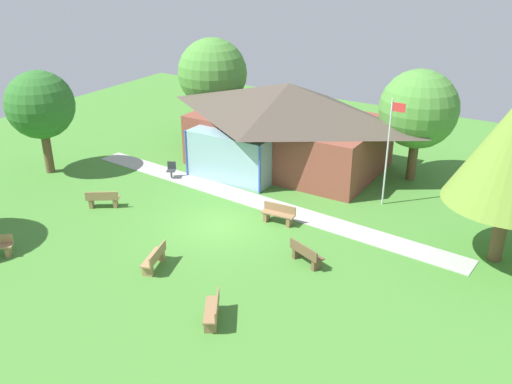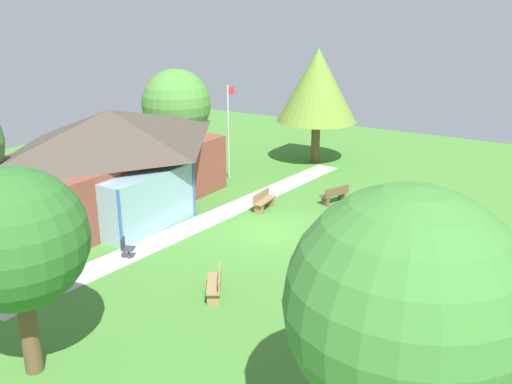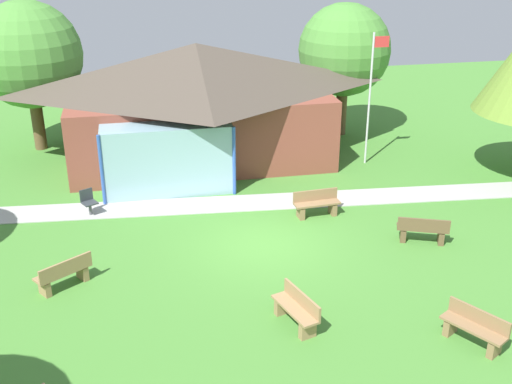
{
  "view_description": "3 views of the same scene",
  "coord_description": "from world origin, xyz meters",
  "px_view_note": "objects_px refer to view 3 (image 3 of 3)",
  "views": [
    {
      "loc": [
        12.67,
        -17.58,
        11.4
      ],
      "look_at": [
        0.82,
        1.72,
        1.13
      ],
      "focal_mm": 39.43,
      "sensor_mm": 36.0,
      "label": 1
    },
    {
      "loc": [
        -18.23,
        -10.88,
        8.87
      ],
      "look_at": [
        0.59,
        1.05,
        1.37
      ],
      "focal_mm": 38.57,
      "sensor_mm": 36.0,
      "label": 2
    },
    {
      "loc": [
        -3.49,
        -16.28,
        8.99
      ],
      "look_at": [
        0.01,
        1.3,
        1.12
      ],
      "focal_mm": 44.6,
      "sensor_mm": 36.0,
      "label": 3
    }
  ],
  "objects_px": {
    "flagpole": "(371,93)",
    "tree_behind_pavilion_right": "(344,50)",
    "pavilion": "(196,100)",
    "bench_rear_near_path": "(316,204)",
    "tree_behind_pavilion_left": "(28,55)",
    "bench_mid_right": "(423,230)",
    "patio_chair_west": "(89,203)",
    "bench_mid_left": "(64,274)",
    "bench_front_right": "(474,328)",
    "bench_front_center": "(297,310)"
  },
  "relations": [
    {
      "from": "bench_mid_right",
      "to": "patio_chair_west",
      "type": "distance_m",
      "value": 10.52
    },
    {
      "from": "flagpole",
      "to": "bench_mid_left",
      "type": "distance_m",
      "value": 13.24
    },
    {
      "from": "bench_rear_near_path",
      "to": "tree_behind_pavilion_left",
      "type": "xyz_separation_m",
      "value": [
        -9.44,
        8.45,
        3.49
      ]
    },
    {
      "from": "pavilion",
      "to": "bench_front_right",
      "type": "relative_size",
      "value": 7.18
    },
    {
      "from": "pavilion",
      "to": "bench_mid_right",
      "type": "distance_m",
      "value": 10.53
    },
    {
      "from": "bench_front_right",
      "to": "bench_mid_left",
      "type": "bearing_deg",
      "value": 33.95
    },
    {
      "from": "bench_rear_near_path",
      "to": "tree_behind_pavilion_right",
      "type": "xyz_separation_m",
      "value": [
        3.4,
        7.88,
        3.29
      ]
    },
    {
      "from": "flagpole",
      "to": "bench_mid_right",
      "type": "xyz_separation_m",
      "value": [
        -0.69,
        -6.6,
        -2.41
      ]
    },
    {
      "from": "bench_front_right",
      "to": "bench_rear_near_path",
      "type": "relative_size",
      "value": 0.99
    },
    {
      "from": "flagpole",
      "to": "bench_front_right",
      "type": "height_order",
      "value": "flagpole"
    },
    {
      "from": "tree_behind_pavilion_right",
      "to": "flagpole",
      "type": "bearing_deg",
      "value": -92.24
    },
    {
      "from": "patio_chair_west",
      "to": "flagpole",
      "type": "bearing_deg",
      "value": 166.31
    },
    {
      "from": "bench_mid_right",
      "to": "tree_behind_pavilion_left",
      "type": "xyz_separation_m",
      "value": [
        -12.01,
        10.85,
        3.49
      ]
    },
    {
      "from": "patio_chair_west",
      "to": "tree_behind_pavilion_right",
      "type": "relative_size",
      "value": 0.15
    },
    {
      "from": "bench_mid_left",
      "to": "tree_behind_pavilion_left",
      "type": "height_order",
      "value": "tree_behind_pavilion_left"
    },
    {
      "from": "bench_front_right",
      "to": "bench_rear_near_path",
      "type": "xyz_separation_m",
      "value": [
        -1.61,
        7.16,
        0.0
      ]
    },
    {
      "from": "bench_mid_left",
      "to": "tree_behind_pavilion_left",
      "type": "distance_m",
      "value": 12.0
    },
    {
      "from": "patio_chair_west",
      "to": "tree_behind_pavilion_right",
      "type": "distance_m",
      "value": 12.81
    },
    {
      "from": "tree_behind_pavilion_left",
      "to": "bench_front_center",
      "type": "bearing_deg",
      "value": -62.64
    },
    {
      "from": "pavilion",
      "to": "flagpole",
      "type": "bearing_deg",
      "value": -17.9
    },
    {
      "from": "flagpole",
      "to": "bench_mid_left",
      "type": "xyz_separation_m",
      "value": [
        -10.92,
        -7.1,
        -2.41
      ]
    },
    {
      "from": "flagpole",
      "to": "tree_behind_pavilion_left",
      "type": "distance_m",
      "value": 13.43
    },
    {
      "from": "bench_rear_near_path",
      "to": "tree_behind_pavilion_left",
      "type": "distance_m",
      "value": 13.14
    },
    {
      "from": "tree_behind_pavilion_left",
      "to": "pavilion",
      "type": "bearing_deg",
      "value": -19.07
    },
    {
      "from": "pavilion",
      "to": "patio_chair_west",
      "type": "height_order",
      "value": "pavilion"
    },
    {
      "from": "bench_mid_left",
      "to": "tree_behind_pavilion_right",
      "type": "distance_m",
      "value": 15.79
    },
    {
      "from": "pavilion",
      "to": "bench_rear_near_path",
      "type": "distance_m",
      "value": 7.25
    },
    {
      "from": "bench_mid_left",
      "to": "bench_mid_right",
      "type": "bearing_deg",
      "value": -31.66
    },
    {
      "from": "bench_front_right",
      "to": "flagpole",
      "type": "bearing_deg",
      "value": -39.6
    },
    {
      "from": "bench_front_right",
      "to": "bench_mid_right",
      "type": "distance_m",
      "value": 4.85
    },
    {
      "from": "bench_mid_right",
      "to": "bench_front_right",
      "type": "bearing_deg",
      "value": -80.02
    },
    {
      "from": "pavilion",
      "to": "bench_front_center",
      "type": "distance_m",
      "value": 12.12
    },
    {
      "from": "bench_mid_left",
      "to": "patio_chair_west",
      "type": "bearing_deg",
      "value": 49.68
    },
    {
      "from": "bench_front_right",
      "to": "tree_behind_pavilion_right",
      "type": "height_order",
      "value": "tree_behind_pavilion_right"
    },
    {
      "from": "patio_chair_west",
      "to": "tree_behind_pavilion_left",
      "type": "distance_m",
      "value": 8.09
    },
    {
      "from": "bench_front_right",
      "to": "bench_mid_left",
      "type": "distance_m",
      "value": 10.21
    },
    {
      "from": "flagpole",
      "to": "tree_behind_pavilion_right",
      "type": "distance_m",
      "value": 3.79
    },
    {
      "from": "bench_front_center",
      "to": "bench_mid_left",
      "type": "distance_m",
      "value": 6.18
    },
    {
      "from": "tree_behind_pavilion_left",
      "to": "tree_behind_pavilion_right",
      "type": "bearing_deg",
      "value": -2.53
    },
    {
      "from": "bench_rear_near_path",
      "to": "tree_behind_pavilion_right",
      "type": "bearing_deg",
      "value": -117.78
    },
    {
      "from": "flagpole",
      "to": "bench_front_right",
      "type": "xyz_separation_m",
      "value": [
        -1.64,
        -11.36,
        -2.41
      ]
    },
    {
      "from": "pavilion",
      "to": "bench_front_right",
      "type": "height_order",
      "value": "pavilion"
    },
    {
      "from": "bench_rear_near_path",
      "to": "bench_front_center",
      "type": "bearing_deg",
      "value": 64.88
    },
    {
      "from": "flagpole",
      "to": "bench_front_center",
      "type": "height_order",
      "value": "flagpole"
    },
    {
      "from": "bench_rear_near_path",
      "to": "bench_mid_right",
      "type": "height_order",
      "value": "same"
    },
    {
      "from": "bench_front_right",
      "to": "bench_front_center",
      "type": "distance_m",
      "value": 4.04
    },
    {
      "from": "pavilion",
      "to": "patio_chair_west",
      "type": "xyz_separation_m",
      "value": [
        -4.09,
        -4.76,
        -1.92
      ]
    },
    {
      "from": "flagpole",
      "to": "tree_behind_pavilion_right",
      "type": "relative_size",
      "value": 0.89
    },
    {
      "from": "bench_rear_near_path",
      "to": "tree_behind_pavilion_left",
      "type": "height_order",
      "value": "tree_behind_pavilion_left"
    },
    {
      "from": "bench_front_center",
      "to": "flagpole",
      "type": "bearing_deg",
      "value": -46.53
    }
  ]
}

